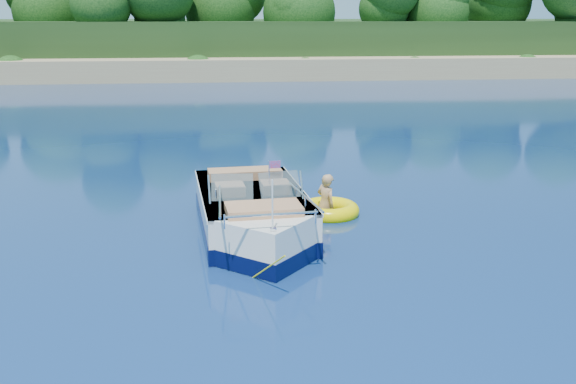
% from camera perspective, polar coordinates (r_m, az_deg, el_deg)
% --- Properties ---
extents(ground, '(160.00, 160.00, 0.00)m').
position_cam_1_polar(ground, '(11.30, -7.99, -7.51)').
color(ground, '#08193E').
rests_on(ground, ground).
extents(shoreline, '(170.00, 59.00, 6.00)m').
position_cam_1_polar(shoreline, '(74.27, -7.02, 12.62)').
color(shoreline, '#A0815D').
rests_on(shoreline, ground).
extents(treeline, '(150.00, 7.12, 8.19)m').
position_cam_1_polar(treeline, '(51.45, -7.23, 16.54)').
color(treeline, '#312010').
rests_on(treeline, ground).
extents(motorboat, '(2.43, 5.96, 1.98)m').
position_cam_1_polar(motorboat, '(13.15, -3.02, -2.28)').
color(motorboat, white).
rests_on(motorboat, ground).
extents(tow_tube, '(1.43, 1.43, 0.37)m').
position_cam_1_polar(tow_tube, '(14.63, 3.65, -1.63)').
color(tow_tube, '#FFE100').
rests_on(tow_tube, ground).
extents(boy, '(0.73, 0.85, 1.54)m').
position_cam_1_polar(boy, '(14.68, 3.25, -1.96)').
color(boy, tan).
rests_on(boy, ground).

